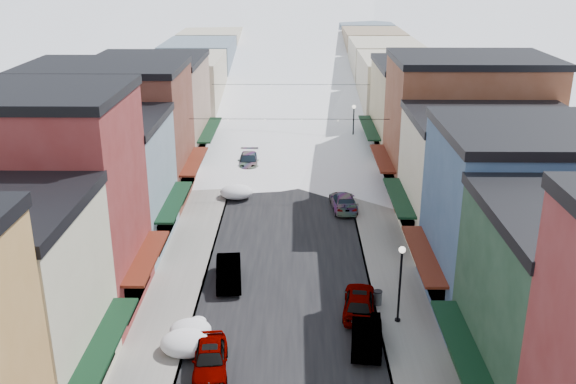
{
  "coord_description": "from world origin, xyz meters",
  "views": [
    {
      "loc": [
        0.52,
        -11.1,
        18.68
      ],
      "look_at": [
        0.0,
        31.91,
        2.83
      ],
      "focal_mm": 40.0,
      "sensor_mm": 36.0,
      "label": 1
    }
  ],
  "objects_px": {
    "car_silver_sedan": "(210,359)",
    "car_green_sedan": "(366,333)",
    "car_dark_hatch": "(229,272)",
    "trash_can": "(378,298)",
    "streetlamp_near": "(401,275)"
  },
  "relations": [
    {
      "from": "trash_can",
      "to": "streetlamp_near",
      "type": "relative_size",
      "value": 0.19
    },
    {
      "from": "car_green_sedan",
      "to": "streetlamp_near",
      "type": "xyz_separation_m",
      "value": [
        1.92,
        2.12,
        2.23
      ]
    },
    {
      "from": "car_green_sedan",
      "to": "trash_can",
      "type": "height_order",
      "value": "car_green_sedan"
    },
    {
      "from": "car_dark_hatch",
      "to": "trash_can",
      "type": "xyz_separation_m",
      "value": [
        8.7,
        -2.8,
        -0.12
      ]
    },
    {
      "from": "car_green_sedan",
      "to": "trash_can",
      "type": "xyz_separation_m",
      "value": [
        1.04,
        3.83,
        -0.12
      ]
    },
    {
      "from": "car_silver_sedan",
      "to": "car_dark_hatch",
      "type": "bearing_deg",
      "value": 84.72
    },
    {
      "from": "trash_can",
      "to": "car_dark_hatch",
      "type": "bearing_deg",
      "value": 162.16
    },
    {
      "from": "car_dark_hatch",
      "to": "car_green_sedan",
      "type": "distance_m",
      "value": 10.14
    },
    {
      "from": "car_dark_hatch",
      "to": "streetlamp_near",
      "type": "distance_m",
      "value": 10.83
    },
    {
      "from": "trash_can",
      "to": "streetlamp_near",
      "type": "distance_m",
      "value": 3.04
    },
    {
      "from": "car_green_sedan",
      "to": "car_silver_sedan",
      "type": "bearing_deg",
      "value": 22.21
    },
    {
      "from": "car_silver_sedan",
      "to": "car_green_sedan",
      "type": "height_order",
      "value": "car_green_sedan"
    },
    {
      "from": "car_green_sedan",
      "to": "trash_can",
      "type": "relative_size",
      "value": 5.0
    },
    {
      "from": "car_silver_sedan",
      "to": "car_green_sedan",
      "type": "distance_m",
      "value": 7.99
    },
    {
      "from": "car_dark_hatch",
      "to": "streetlamp_near",
      "type": "height_order",
      "value": "streetlamp_near"
    }
  ]
}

